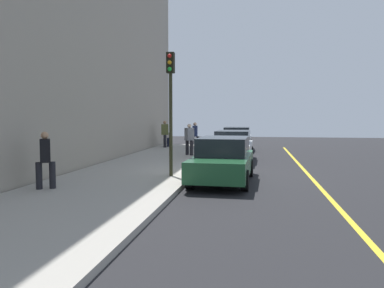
% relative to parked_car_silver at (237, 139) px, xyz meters
% --- Properties ---
extents(ground_plane, '(56.00, 56.00, 0.00)m').
position_rel_parked_car_silver_xyz_m(ground_plane, '(11.26, 0.01, -0.76)').
color(ground_plane, black).
extents(sidewalk, '(28.00, 4.60, 0.15)m').
position_rel_parked_car_silver_xyz_m(sidewalk, '(11.26, -3.29, -0.68)').
color(sidewalk, '#A39E93').
rests_on(sidewalk, ground).
extents(lane_stripe_centre, '(28.00, 0.14, 0.01)m').
position_rel_parked_car_silver_xyz_m(lane_stripe_centre, '(11.26, 3.21, -0.75)').
color(lane_stripe_centre, gold).
rests_on(lane_stripe_centre, ground).
extents(parked_car_silver, '(4.22, 1.91, 1.51)m').
position_rel_parked_car_silver_xyz_m(parked_car_silver, '(0.00, 0.00, 0.00)').
color(parked_car_silver, black).
rests_on(parked_car_silver, ground).
extents(parked_car_white, '(4.64, 1.98, 1.51)m').
position_rel_parked_car_silver_xyz_m(parked_car_white, '(6.30, 0.10, 0.00)').
color(parked_car_white, black).
rests_on(parked_car_white, ground).
extents(parked_car_green, '(4.67, 2.03, 1.51)m').
position_rel_parked_car_silver_xyz_m(parked_car_green, '(12.45, 0.12, 0.00)').
color(parked_car_green, black).
rests_on(parked_car_green, ground).
extents(pedestrian_black_coat, '(0.52, 0.49, 1.64)m').
position_rel_parked_car_silver_xyz_m(pedestrian_black_coat, '(15.33, -4.73, 0.27)').
color(pedestrian_black_coat, black).
rests_on(pedestrian_black_coat, sidewalk).
extents(pedestrian_olive_coat, '(0.57, 0.54, 1.78)m').
position_rel_parked_car_silver_xyz_m(pedestrian_olive_coat, '(0.19, -4.79, 0.34)').
color(pedestrian_olive_coat, black).
rests_on(pedestrian_olive_coat, sidewalk).
extents(pedestrian_grey_coat, '(0.53, 0.51, 1.67)m').
position_rel_parked_car_silver_xyz_m(pedestrian_grey_coat, '(5.10, -2.29, 0.28)').
color(pedestrian_grey_coat, black).
rests_on(pedestrian_grey_coat, sidewalk).
extents(pedestrian_navy_coat, '(0.47, 0.56, 1.69)m').
position_rel_parked_car_silver_xyz_m(pedestrian_navy_coat, '(1.09, -2.60, 0.29)').
color(pedestrian_navy_coat, black).
rests_on(pedestrian_navy_coat, sidewalk).
extents(traffic_light_pole, '(0.35, 0.26, 4.26)m').
position_rel_parked_car_silver_xyz_m(traffic_light_pole, '(12.38, -1.71, 2.28)').
color(traffic_light_pole, '#2D2D19').
rests_on(traffic_light_pole, sidewalk).
extents(rolling_suitcase, '(0.34, 0.22, 0.97)m').
position_rel_parked_car_silver_xyz_m(rolling_suitcase, '(-0.32, -4.62, -0.30)').
color(rolling_suitcase, '#191E38').
rests_on(rolling_suitcase, sidewalk).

